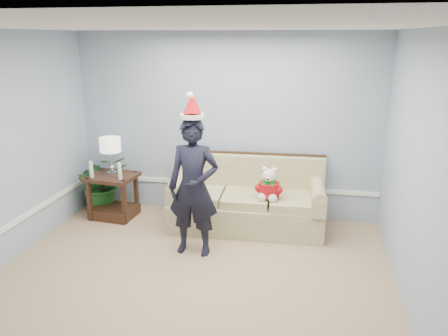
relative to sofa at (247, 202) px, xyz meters
name	(u,v)px	position (x,y,z in m)	size (l,w,h in m)	color
room_shell	(173,178)	(-0.40, -2.05, 1.00)	(4.54, 5.04, 2.74)	tan
wainscot_trim	(117,211)	(-1.57, -0.88, 0.10)	(4.49, 4.99, 0.06)	white
sofa	(247,202)	(0.00, 0.00, 0.00)	(2.17, 1.01, 1.00)	brown
side_table	(114,200)	(-2.01, -0.08, -0.10)	(0.73, 0.63, 0.66)	#311F12
table_lamp	(110,146)	(-2.04, -0.01, 0.72)	(0.31, 0.31, 0.55)	silver
candle_pair	(105,171)	(-2.03, -0.23, 0.41)	(0.50, 0.06, 0.24)	silver
houseplant	(102,183)	(-2.31, 0.16, 0.08)	(0.79, 0.68, 0.88)	#1D5921
man	(194,188)	(-0.52, -0.92, 0.51)	(0.63, 0.41, 1.72)	black
santa_hat	(192,106)	(-0.52, -0.91, 1.49)	(0.32, 0.35, 0.33)	silver
teddy_bear	(269,187)	(0.33, -0.24, 0.33)	(0.30, 0.33, 0.45)	silver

